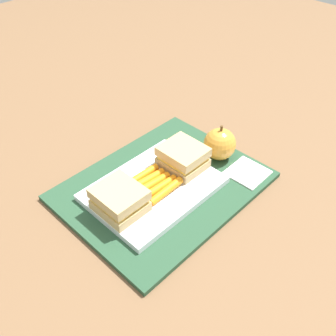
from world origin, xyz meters
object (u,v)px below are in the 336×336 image
Objects in this scene: sandwich_half_left at (120,200)px; sandwich_half_right at (183,157)px; apple at (220,144)px; paper_napkin at (247,173)px; carrot_sticks_bundle at (154,183)px; food_tray at (154,188)px.

sandwich_half_right is (0.16, 0.00, 0.00)m from sandwich_half_left.
paper_napkin is (-0.00, -0.07, -0.03)m from apple.
sandwich_half_left is 1.02× the size of carrot_sticks_bundle.
carrot_sticks_bundle is 0.16m from apple.
sandwich_half_left is at bearing 158.31° from paper_napkin.
paper_napkin is (0.08, -0.09, -0.03)m from sandwich_half_right.
apple is at bearing -15.67° from sandwich_half_right.
apple is (0.16, -0.02, 0.03)m from food_tray.
sandwich_half_left is 0.16m from sandwich_half_right.
paper_napkin is (0.24, -0.09, -0.03)m from sandwich_half_left.
food_tray reaches higher than paper_napkin.
sandwich_half_left is at bearing 180.00° from food_tray.
carrot_sticks_bundle is at bearing -73.97° from food_tray.
food_tray is 0.19m from paper_napkin.
sandwich_half_right reaches higher than food_tray.
sandwich_half_left is (-0.08, 0.00, 0.03)m from food_tray.
apple is (0.16, -0.02, 0.01)m from carrot_sticks_bundle.
sandwich_half_right reaches higher than carrot_sticks_bundle.
sandwich_half_right is 0.08m from carrot_sticks_bundle.
apple reaches higher than sandwich_half_left.
food_tray is 0.08m from sandwich_half_right.
sandwich_half_right is at bearing 130.90° from paper_napkin.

